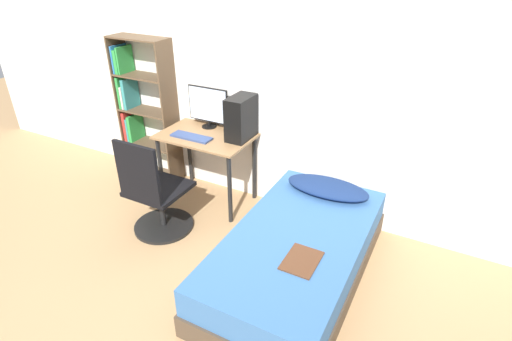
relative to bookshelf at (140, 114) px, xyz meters
The scene contains 11 objects.
ground_plane 1.95m from the bookshelf, 43.29° to the right, with size 14.00×14.00×0.00m, color tan.
wall_back 1.40m from the bookshelf, ahead, with size 8.00×0.05×2.50m.
desk 1.05m from the bookshelf, ahead, with size 0.95×0.61×0.77m.
bookshelf is the anchor object (origin of this frame).
office_chair 1.33m from the bookshelf, 43.85° to the right, with size 0.58×0.58×1.00m.
bed 2.54m from the bookshelf, 19.56° to the right, with size 1.02×1.94×0.44m.
pillow 2.36m from the bookshelf, ahead, with size 0.78×0.36×0.11m.
magazine 2.75m from the bookshelf, 24.14° to the right, with size 0.24×0.32×0.01m.
monitor 0.97m from the bookshelf, ahead, with size 0.47×0.16×0.43m.
keyboard 0.99m from the bookshelf, 17.03° to the right, with size 0.43×0.14×0.02m.
pc_tower 1.41m from the bookshelf, ahead, with size 0.20×0.35×0.43m.
Camera 1 is at (1.93, -2.01, 2.40)m, focal length 28.00 mm.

